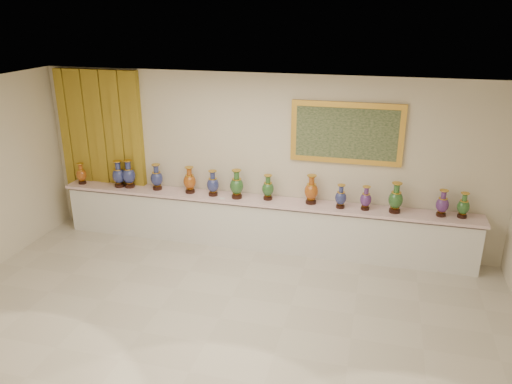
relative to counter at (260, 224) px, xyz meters
The scene contains 18 objects.
ground 2.31m from the counter, 90.00° to the right, with size 8.00×8.00×0.00m, color beige.
room 2.60m from the counter, behind, with size 8.00×8.00×8.00m.
counter is the anchor object (origin of this frame).
vase_0 3.46m from the counter, behind, with size 0.20×0.20×0.40m.
vase_1 2.73m from the counter, behind, with size 0.29×0.29×0.49m.
vase_2 2.55m from the counter, behind, with size 0.26×0.26×0.51m.
vase_3 2.03m from the counter, behind, with size 0.26×0.26×0.47m.
vase_4 1.45m from the counter, behind, with size 0.22×0.22×0.48m.
vase_5 1.07m from the counter, behind, with size 0.25×0.25×0.45m.
vase_6 0.80m from the counter, behind, with size 0.27×0.27×0.51m.
vase_7 0.67m from the counter, ahead, with size 0.25×0.25×0.44m.
vase_8 1.12m from the counter, ahead, with size 0.26×0.26×0.50m.
vase_9 1.52m from the counter, ahead, with size 0.20×0.20×0.40m.
vase_10 1.89m from the counter, ahead, with size 0.20×0.20×0.40m.
vase_11 2.34m from the counter, ahead, with size 0.26×0.26×0.50m.
vase_12 3.02m from the counter, ahead, with size 0.23×0.23×0.43m.
vase_13 3.33m from the counter, ahead, with size 0.25×0.25×0.41m.
label_card 0.80m from the counter, 167.62° to the right, with size 0.10×0.06×0.00m, color white.
Camera 1 is at (1.93, -5.48, 3.99)m, focal length 35.00 mm.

